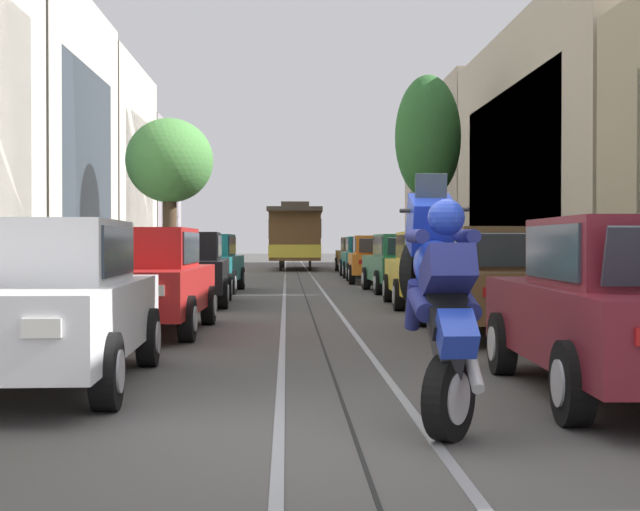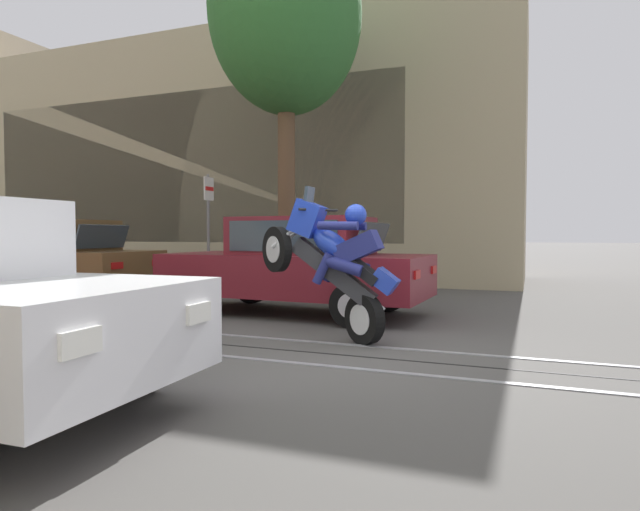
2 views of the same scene
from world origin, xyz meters
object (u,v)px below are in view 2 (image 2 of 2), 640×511
street_tree_kerb_right_near (286,15)px  motorcycle_with_rider (336,261)px  parked_car_brown_second_right (52,259)px  parked_car_maroon_near_right (297,265)px  street_sign_post (209,220)px

street_tree_kerb_right_near → motorcycle_with_rider: 6.65m
parked_car_brown_second_right → motorcycle_with_rider: size_ratio=2.32×
street_tree_kerb_right_near → parked_car_maroon_near_right: bearing=-151.1°
street_sign_post → street_tree_kerb_right_near: bearing=-74.7°
parked_car_maroon_near_right → parked_car_brown_second_right: 5.39m
parked_car_maroon_near_right → street_tree_kerb_right_near: size_ratio=0.57×
parked_car_maroon_near_right → motorcycle_with_rider: motorcycle_with_rider is taller
parked_car_maroon_near_right → street_tree_kerb_right_near: street_tree_kerb_right_near is taller
street_tree_kerb_right_near → street_sign_post: bearing=105.3°
parked_car_brown_second_right → street_sign_post: bearing=-60.2°
street_tree_kerb_right_near → street_sign_post: (-0.43, 1.59, -4.13)m
parked_car_maroon_near_right → street_tree_kerb_right_near: (2.02, 1.12, 4.92)m
parked_car_maroon_near_right → parked_car_brown_second_right: (0.05, 5.39, 0.00)m
parked_car_brown_second_right → street_sign_post: size_ratio=1.72×
parked_car_maroon_near_right → street_tree_kerb_right_near: 5.43m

